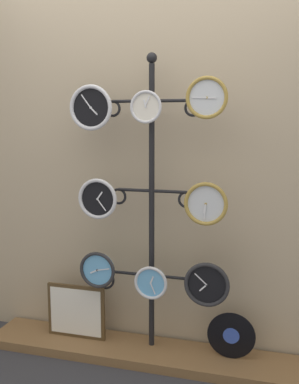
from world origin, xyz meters
The scene contains 13 objects.
shop_wall centered at (0.00, 0.57, 1.40)m, with size 4.40×0.04×2.80m.
low_shelf centered at (0.00, 0.35, 0.03)m, with size 2.20×0.36×0.06m.
display_stand centered at (0.00, 0.41, 0.62)m, with size 0.78×0.38×1.93m.
clock_top_left centered at (-0.36, 0.32, 1.60)m, with size 0.28×0.04×0.28m.
clock_top_center centered at (-0.01, 0.32, 1.60)m, with size 0.20×0.04×0.20m.
clock_top_right centered at (0.35, 0.31, 1.65)m, with size 0.24×0.04×0.24m.
clock_middle_left centered at (-0.32, 0.30, 1.04)m, with size 0.26×0.04×0.26m.
clock_middle_right centered at (0.36, 0.30, 1.04)m, with size 0.26×0.04×0.26m.
clock_bottom_left centered at (-0.33, 0.30, 0.58)m, with size 0.24×0.04×0.24m.
clock_bottom_center centered at (0.03, 0.30, 0.53)m, with size 0.21×0.04×0.21m.
clock_bottom_right centered at (0.37, 0.30, 0.55)m, with size 0.28×0.04×0.28m.
vinyl_record centered at (0.52, 0.38, 0.21)m, with size 0.30×0.01×0.30m.
picture_frame centered at (-0.52, 0.37, 0.24)m, with size 0.41×0.02×0.37m.
Camera 1 is at (0.75, -2.26, 1.52)m, focal length 42.00 mm.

